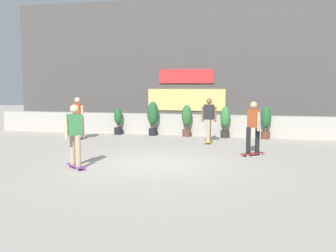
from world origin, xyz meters
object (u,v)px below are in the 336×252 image
at_px(potted_plant_1, 153,116).
at_px(potted_plant_3, 225,121).
at_px(skater_by_wall_right, 78,116).
at_px(potted_plant_0, 118,120).
at_px(skater_far_left, 75,133).
at_px(potted_plant_2, 187,119).
at_px(skater_by_wall_left, 209,118).
at_px(potted_plant_4, 266,121).
at_px(skater_foreground, 253,126).

distance_m(potted_plant_1, potted_plant_3, 3.10).
relative_size(potted_plant_1, skater_by_wall_right, 0.86).
height_order(potted_plant_0, skater_far_left, skater_far_left).
relative_size(potted_plant_0, potted_plant_2, 0.88).
bearing_deg(potted_plant_2, skater_by_wall_left, -54.66).
xyz_separation_m(potted_plant_0, skater_by_wall_right, (-1.03, -1.85, 0.33)).
distance_m(potted_plant_0, potted_plant_4, 6.31).
xyz_separation_m(potted_plant_4, skater_far_left, (-5.15, -6.58, 0.21)).
bearing_deg(skater_by_wall_right, potted_plant_1, 35.37).
distance_m(potted_plant_3, skater_foreground, 3.92).
distance_m(skater_by_wall_left, skater_foreground, 2.73).
bearing_deg(potted_plant_4, skater_far_left, -128.05).
distance_m(potted_plant_1, skater_foreground, 5.64).
height_order(potted_plant_2, potted_plant_3, potted_plant_2).
bearing_deg(skater_foreground, skater_by_wall_left, 126.19).
relative_size(potted_plant_4, skater_far_left, 0.77).
bearing_deg(skater_by_wall_right, skater_foreground, -15.66).
xyz_separation_m(potted_plant_3, skater_by_wall_left, (-0.51, -1.55, 0.23)).
height_order(potted_plant_0, potted_plant_2, potted_plant_2).
bearing_deg(skater_by_wall_left, skater_foreground, -53.81).
bearing_deg(potted_plant_1, skater_far_left, -93.70).
height_order(potted_plant_3, skater_by_wall_left, skater_by_wall_left).
relative_size(potted_plant_0, potted_plant_3, 0.91).
bearing_deg(potted_plant_1, skater_by_wall_left, -30.99).
distance_m(skater_by_wall_left, skater_by_wall_right, 5.20).
relative_size(potted_plant_0, skater_far_left, 0.69).
relative_size(potted_plant_2, skater_by_wall_left, 0.79).
bearing_deg(potted_plant_0, potted_plant_2, 0.00).
bearing_deg(potted_plant_3, skater_foreground, -73.65).
xyz_separation_m(potted_plant_3, potted_plant_4, (1.63, -0.00, 0.02)).
distance_m(potted_plant_2, skater_by_wall_right, 4.49).
height_order(potted_plant_0, skater_by_wall_right, skater_by_wall_right).
bearing_deg(skater_by_wall_right, potted_plant_3, 17.98).
bearing_deg(potted_plant_3, potted_plant_2, -180.00).
bearing_deg(potted_plant_2, potted_plant_3, 0.00).
xyz_separation_m(skater_by_wall_right, skater_far_left, (2.18, -4.73, 0.00)).
distance_m(potted_plant_2, skater_foreground, 4.64).
distance_m(potted_plant_4, skater_far_left, 8.36).
bearing_deg(potted_plant_4, skater_by_wall_left, -144.11).
bearing_deg(potted_plant_0, potted_plant_1, 0.00).
bearing_deg(potted_plant_3, potted_plant_1, -180.00).
relative_size(potted_plant_0, potted_plant_1, 0.81).
xyz_separation_m(skater_far_left, skater_foreground, (4.62, 2.82, 0.00)).
xyz_separation_m(potted_plant_4, skater_foreground, (-0.53, -3.76, 0.21)).
xyz_separation_m(potted_plant_2, potted_plant_3, (1.61, 0.00, -0.04)).
xyz_separation_m(potted_plant_0, potted_plant_4, (6.31, 0.00, 0.11)).
bearing_deg(skater_foreground, potted_plant_2, 125.84).
height_order(potted_plant_0, skater_foreground, skater_foreground).
height_order(skater_by_wall_right, skater_foreground, same).
height_order(potted_plant_3, skater_far_left, skater_far_left).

